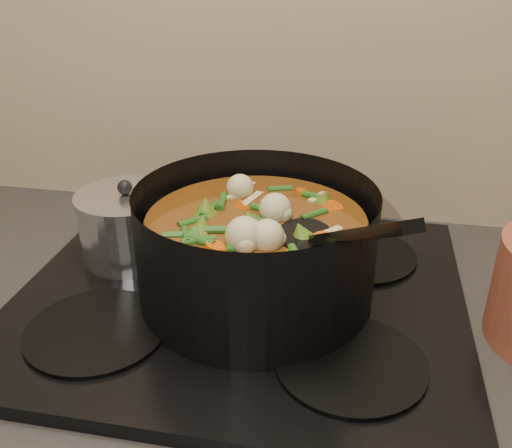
# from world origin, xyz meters

# --- Properties ---
(stovetop) EXTENTS (0.62, 0.54, 0.03)m
(stovetop) POSITION_xyz_m (0.00, 1.93, 0.92)
(stovetop) COLOR black
(stovetop) RESTS_ON counter
(stockpot) EXTENTS (0.40, 0.42, 0.24)m
(stockpot) POSITION_xyz_m (0.02, 1.92, 1.00)
(stockpot) COLOR black
(stockpot) RESTS_ON stovetop
(saucepan) EXTENTS (0.16, 0.16, 0.13)m
(saucepan) POSITION_xyz_m (-0.19, 2.00, 0.98)
(saucepan) COLOR silver
(saucepan) RESTS_ON stovetop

